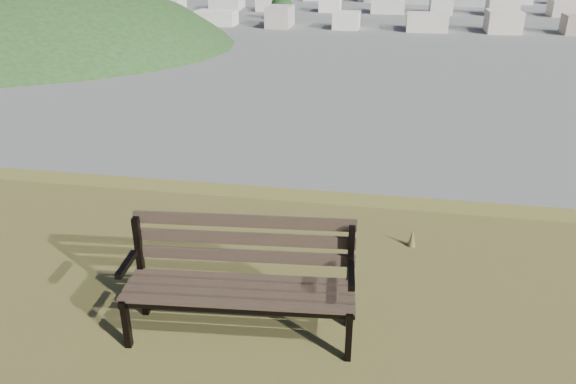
# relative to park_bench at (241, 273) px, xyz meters

# --- Properties ---
(park_bench) EXTENTS (1.70, 0.67, 0.87)m
(park_bench) POSITION_rel_park_bench_xyz_m (0.00, 0.00, 0.00)
(park_bench) COLOR #3C2D23
(park_bench) RESTS_ON hilltop_mesa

